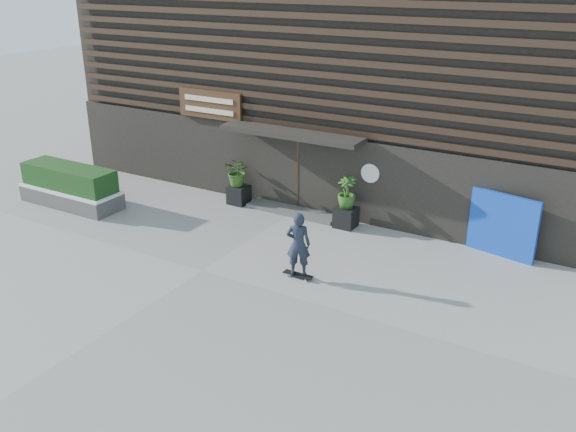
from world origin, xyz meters
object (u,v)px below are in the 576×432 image
Objects in this scene: planter_pot_right at (346,217)px; skateboarder at (298,244)px; planter_pot_left at (239,195)px; raised_bed at (72,197)px; blue_tarp at (503,225)px.

skateboarder reaches higher than planter_pot_right.
raised_bed is at bearing -148.62° from planter_pot_left.
planter_pot_left is 0.17× the size of raised_bed.
blue_tarp reaches higher than raised_bed.
raised_bed is 13.10m from blue_tarp.
skateboarder reaches higher than blue_tarp.
blue_tarp is (4.34, 0.30, 0.56)m from planter_pot_right.
raised_bed is 8.80m from skateboarder.
planter_pot_left is at bearing 139.99° from skateboarder.
blue_tarp is 1.07× the size of skateboarder.
raised_bed is (-4.57, -2.79, -0.05)m from planter_pot_left.
raised_bed is 1.91× the size of blue_tarp.
planter_pot_left is 5.47m from skateboarder.
blue_tarp is (12.72, 3.09, 0.61)m from raised_bed.
blue_tarp is at bearing 3.95° from planter_pot_right.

